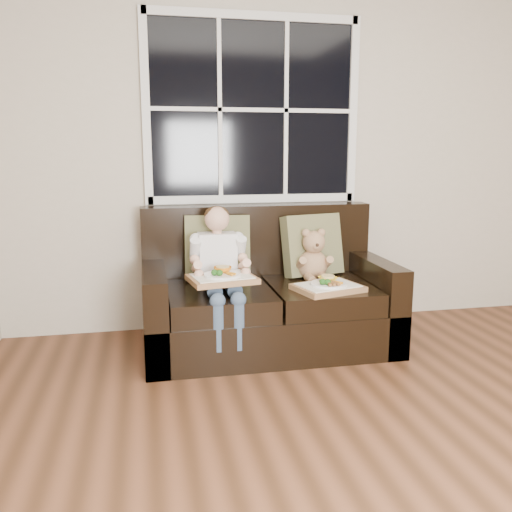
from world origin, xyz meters
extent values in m
cube|color=beige|center=(0.00, 2.50, 1.35)|extent=(4.50, 0.02, 2.70)
cube|color=black|center=(-0.37, 2.48, 1.65)|extent=(1.50, 0.02, 1.25)
cube|color=silver|center=(-0.37, 2.47, 0.99)|extent=(1.58, 0.04, 0.06)
cube|color=silver|center=(-0.37, 2.47, 2.30)|extent=(1.58, 0.04, 0.06)
cube|color=silver|center=(-1.15, 2.47, 1.65)|extent=(0.06, 0.04, 1.37)
cube|color=silver|center=(0.41, 2.47, 1.65)|extent=(0.06, 0.04, 1.37)
cube|color=silver|center=(-0.37, 2.47, 1.65)|extent=(1.50, 0.03, 0.03)
cube|color=black|center=(-0.37, 1.95, 0.15)|extent=(1.70, 0.90, 0.30)
cube|color=black|center=(-1.14, 1.95, 0.30)|extent=(0.15, 0.90, 0.60)
cube|color=black|center=(0.41, 1.95, 0.30)|extent=(0.15, 0.90, 0.60)
cube|color=black|center=(-0.37, 2.33, 0.63)|extent=(1.70, 0.18, 0.66)
cube|color=black|center=(-0.72, 1.87, 0.38)|extent=(0.68, 0.72, 0.15)
cube|color=black|center=(-0.02, 1.87, 0.38)|extent=(0.68, 0.72, 0.15)
cube|color=olive|center=(-0.69, 2.17, 0.68)|extent=(0.48, 0.27, 0.47)
cube|color=olive|center=(0.01, 2.17, 0.67)|extent=(0.48, 0.30, 0.46)
cube|color=silver|center=(-0.71, 2.00, 0.64)|extent=(0.25, 0.16, 0.35)
sphere|color=tan|center=(-0.71, 1.99, 0.91)|extent=(0.17, 0.17, 0.17)
ellipsoid|color=#382412|center=(-0.71, 2.00, 0.93)|extent=(0.17, 0.17, 0.12)
cylinder|color=#374960|center=(-0.78, 1.80, 0.49)|extent=(0.10, 0.31, 0.10)
cylinder|color=#374960|center=(-0.65, 1.80, 0.49)|extent=(0.10, 0.31, 0.10)
cylinder|color=#374960|center=(-0.78, 1.54, 0.30)|extent=(0.09, 0.09, 0.29)
cylinder|color=#374960|center=(-0.65, 1.54, 0.30)|extent=(0.09, 0.09, 0.29)
cylinder|color=tan|center=(-0.86, 1.88, 0.67)|extent=(0.07, 0.31, 0.24)
cylinder|color=tan|center=(-0.56, 1.88, 0.67)|extent=(0.07, 0.31, 0.24)
ellipsoid|color=#997851|center=(-0.02, 2.05, 0.55)|extent=(0.22, 0.19, 0.23)
sphere|color=#997851|center=(-0.02, 2.04, 0.72)|extent=(0.17, 0.17, 0.16)
sphere|color=#997851|center=(-0.07, 2.04, 0.79)|extent=(0.06, 0.06, 0.06)
sphere|color=#997851|center=(0.04, 2.04, 0.79)|extent=(0.06, 0.06, 0.06)
sphere|color=#997851|center=(-0.02, 1.97, 0.70)|extent=(0.06, 0.06, 0.06)
sphere|color=black|center=(-0.02, 1.95, 0.71)|extent=(0.02, 0.02, 0.02)
cylinder|color=#997851|center=(-0.07, 1.93, 0.48)|extent=(0.07, 0.13, 0.06)
cylinder|color=#997851|center=(0.03, 1.93, 0.48)|extent=(0.07, 0.13, 0.06)
cube|color=#976D44|center=(-0.72, 1.71, 0.56)|extent=(0.45, 0.37, 0.03)
cube|color=silver|center=(-0.72, 1.71, 0.58)|extent=(0.40, 0.32, 0.01)
cylinder|color=white|center=(-0.72, 1.70, 0.59)|extent=(0.23, 0.23, 0.01)
imported|color=orange|center=(-0.71, 1.74, 0.62)|extent=(0.13, 0.13, 0.04)
cylinder|color=#E0BB7A|center=(-0.71, 1.74, 0.62)|extent=(0.09, 0.09, 0.02)
ellipsoid|color=#2B5A1C|center=(-0.78, 1.66, 0.62)|extent=(0.04, 0.04, 0.04)
ellipsoid|color=#2B5A1C|center=(-0.75, 1.64, 0.62)|extent=(0.04, 0.04, 0.04)
cylinder|color=orange|center=(-0.68, 1.65, 0.61)|extent=(0.04, 0.06, 0.02)
cube|color=#976D44|center=(-0.02, 1.71, 0.47)|extent=(0.49, 0.42, 0.03)
cube|color=silver|center=(-0.02, 1.71, 0.49)|extent=(0.42, 0.36, 0.01)
cylinder|color=white|center=(-0.02, 1.70, 0.50)|extent=(0.24, 0.24, 0.01)
imported|color=yellow|center=(-0.01, 1.74, 0.52)|extent=(0.14, 0.14, 0.03)
cylinder|color=#E0BB7A|center=(-0.01, 1.74, 0.53)|extent=(0.09, 0.09, 0.02)
ellipsoid|color=#2B5A1C|center=(-0.07, 1.66, 0.53)|extent=(0.04, 0.04, 0.04)
ellipsoid|color=#2B5A1C|center=(-0.05, 1.64, 0.53)|extent=(0.04, 0.04, 0.04)
cylinder|color=orange|center=(0.02, 1.65, 0.51)|extent=(0.05, 0.06, 0.02)
cylinder|color=brown|center=(-0.02, 1.63, 0.52)|extent=(0.03, 0.09, 0.02)
camera|label=1|loc=(-1.18, -1.58, 1.37)|focal=38.00mm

